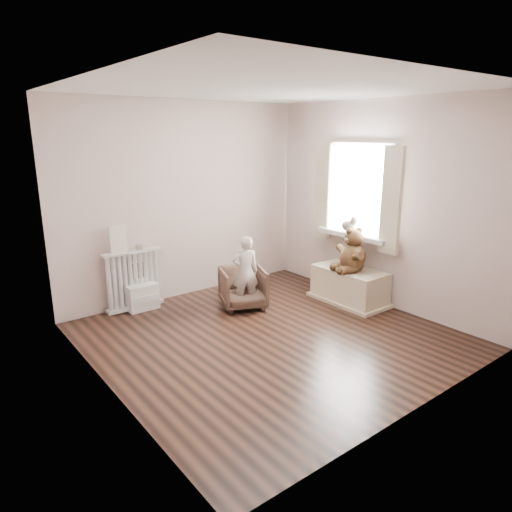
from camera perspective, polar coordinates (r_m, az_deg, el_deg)
floor at (r=5.15m, az=1.78°, el=-9.95°), size 3.60×3.60×0.01m
ceiling at (r=4.67m, az=2.05°, el=20.26°), size 3.60×3.60×0.01m
back_wall at (r=6.21m, az=-8.82°, el=6.83°), size 3.60×0.02×2.60m
front_wall at (r=3.58m, az=20.60°, el=-0.15°), size 3.60×0.02×2.60m
left_wall at (r=3.87m, az=-19.07°, el=1.11°), size 0.02×3.60×2.60m
right_wall at (r=6.04m, az=15.26°, el=6.23°), size 0.02×3.60×2.60m
window at (r=6.17m, az=12.91°, el=7.97°), size 0.03×0.90×1.10m
window_sill at (r=6.20m, az=12.06°, el=2.60°), size 0.22×1.10×0.06m
curtain_left at (r=5.75m, az=16.56°, el=6.61°), size 0.06×0.26×1.30m
curtain_right at (r=6.47m, az=8.33°, el=7.98°), size 0.06×0.26×1.30m
radiator at (r=5.95m, az=-15.07°, el=-2.90°), size 0.73×0.14×0.77m
paper_doll at (r=5.75m, az=-16.86°, el=2.06°), size 0.21×0.02×0.34m
tin_a at (r=5.88m, az=-14.38°, el=1.09°), size 0.09×0.09×0.06m
toy_vanity at (r=5.99m, az=-14.22°, el=-3.89°), size 0.38×0.27×0.60m
armchair at (r=5.87m, az=-1.61°, el=-3.99°), size 0.72×0.73×0.51m
child at (r=5.77m, az=-1.34°, el=-1.98°), size 0.40×0.33×0.93m
toy_bench at (r=6.20m, az=11.60°, el=-3.82°), size 0.51×0.96×0.45m
teddy_bear at (r=5.98m, az=12.01°, el=0.17°), size 0.54×0.47×0.56m
plush_cat at (r=6.21m, az=11.51°, el=3.89°), size 0.21×0.29×0.22m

